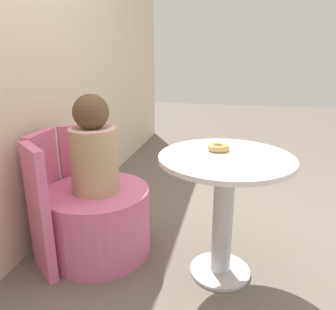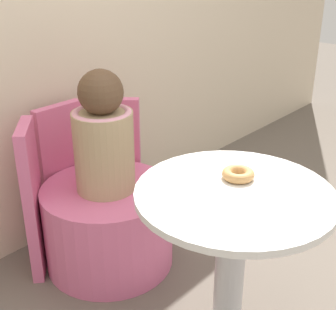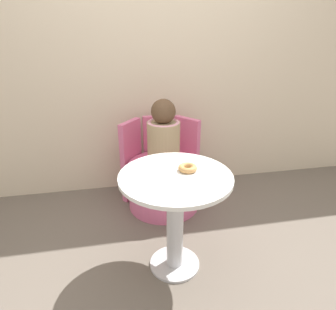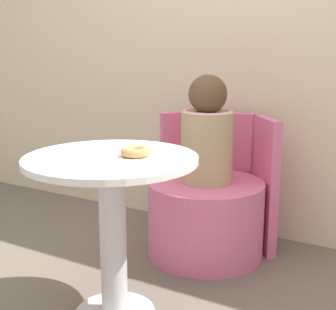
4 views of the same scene
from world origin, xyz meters
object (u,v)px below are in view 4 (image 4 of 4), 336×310
Objects in this scene: round_table at (112,204)px; donut at (136,152)px; tub_chair at (205,218)px; child_figure at (207,134)px.

round_table is 0.23m from donut.
tub_chair is 0.45m from child_figure.
donut is at bearing 30.62° from round_table.
donut is (0.03, -0.68, 0.04)m from child_figure.
tub_chair is 1.10× the size of child_figure.
donut is at bearing -87.73° from child_figure.
tub_chair is 0.84m from donut.
donut reaches higher than tub_chair.
child_figure reaches higher than round_table.
child_figure is at bearing 85.61° from round_table.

